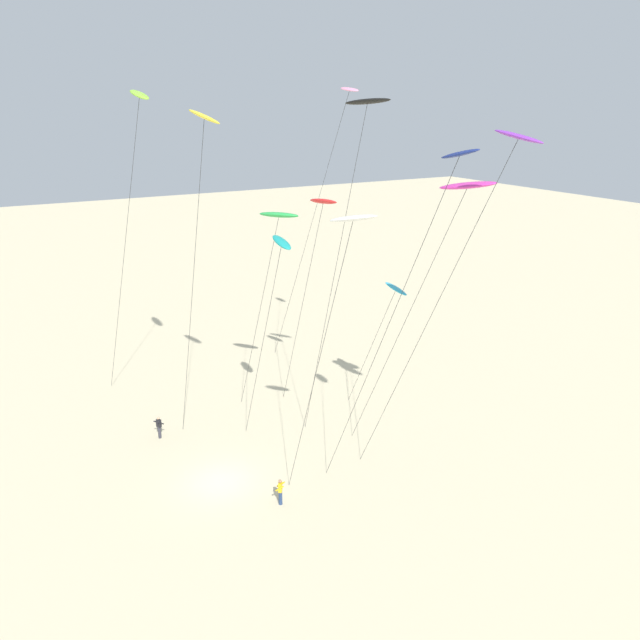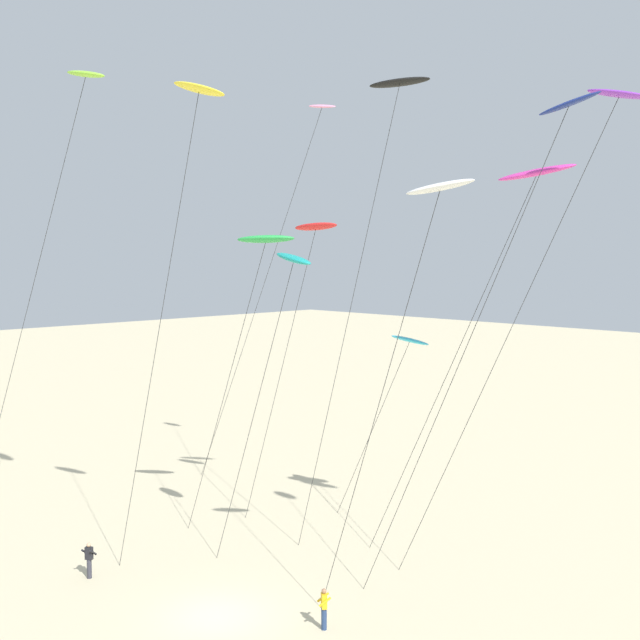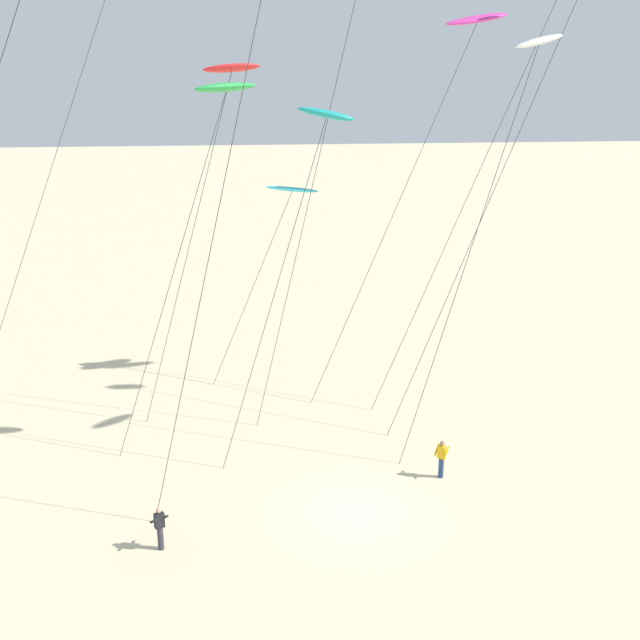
% 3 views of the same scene
% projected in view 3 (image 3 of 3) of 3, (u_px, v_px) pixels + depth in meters
% --- Properties ---
extents(ground_plane, '(260.00, 260.00, 0.00)m').
position_uv_depth(ground_plane, '(355.00, 512.00, 30.95)').
color(ground_plane, beige).
extents(kite_white, '(6.41, 2.10, 17.69)m').
position_uv_depth(kite_white, '(538.00, 46.00, 30.67)').
color(kite_white, white).
rests_on(kite_white, ground).
extents(kite_cyan, '(5.79, 1.50, 10.55)m').
position_uv_depth(kite_cyan, '(292.00, 191.00, 40.90)').
color(kite_cyan, '#33BFE0').
rests_on(kite_cyan, ground).
extents(kite_red, '(5.98, 1.70, 16.57)m').
position_uv_depth(kite_red, '(231.00, 71.00, 34.75)').
color(kite_red, red).
rests_on(kite_red, ground).
extents(kite_green, '(6.68, 2.44, 15.85)m').
position_uv_depth(kite_green, '(225.00, 89.00, 31.89)').
color(kite_green, green).
rests_on(kite_green, ground).
extents(kite_teal, '(5.67, 1.43, 15.01)m').
position_uv_depth(kite_teal, '(325.00, 117.00, 30.95)').
color(kite_teal, teal).
rests_on(kite_teal, ground).
extents(kite_magenta, '(9.77, 2.78, 18.82)m').
position_uv_depth(kite_magenta, '(477.00, 21.00, 37.20)').
color(kite_magenta, '#D8339E').
rests_on(kite_magenta, ground).
extents(kite_flyer_nearest, '(0.72, 0.71, 1.67)m').
position_uv_depth(kite_flyer_nearest, '(442.00, 458.00, 33.21)').
color(kite_flyer_nearest, navy).
rests_on(kite_flyer_nearest, ground).
extents(kite_flyer_middle, '(0.71, 0.71, 1.67)m').
position_uv_depth(kite_flyer_middle, '(160.00, 527.00, 28.37)').
color(kite_flyer_middle, '#33333D').
rests_on(kite_flyer_middle, ground).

